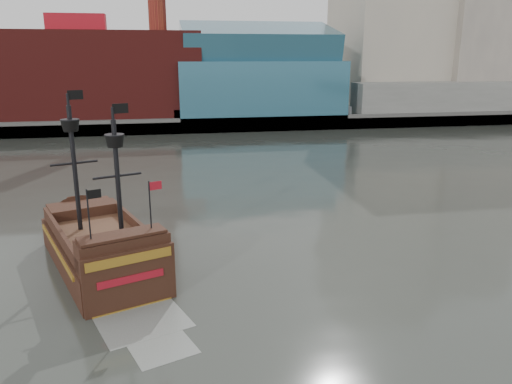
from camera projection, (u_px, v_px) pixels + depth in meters
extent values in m
plane|color=#2B2E29|center=(318.00, 302.00, 27.46)|extent=(400.00, 400.00, 0.00)
cube|color=slate|center=(198.00, 109.00, 114.36)|extent=(220.00, 60.00, 2.00)
cube|color=#4C4C49|center=(210.00, 125.00, 86.33)|extent=(220.00, 1.00, 2.60)
cube|color=maroon|center=(81.00, 76.00, 89.26)|extent=(42.00, 18.00, 15.00)
cube|color=#2B5E74|center=(258.00, 88.00, 93.68)|extent=(30.00, 16.00, 10.00)
cube|color=#9D9384|center=(478.00, 15.00, 104.08)|extent=(18.00, 18.00, 38.00)
cube|color=slate|center=(453.00, 98.00, 97.12)|extent=(40.00, 6.00, 6.00)
cube|color=#2B5E74|center=(258.00, 44.00, 91.54)|extent=(28.00, 14.94, 8.78)
cube|color=black|center=(102.00, 258.00, 31.93)|extent=(9.07, 13.26, 2.65)
cube|color=#452A19|center=(100.00, 236.00, 31.54)|extent=(8.16, 11.93, 0.31)
cube|color=black|center=(82.00, 211.00, 35.48)|extent=(4.92, 3.81, 1.02)
cube|color=black|center=(124.00, 252.00, 26.95)|extent=(5.11, 3.23, 1.84)
cube|color=black|center=(131.00, 287.00, 26.61)|extent=(4.77, 1.99, 4.08)
cube|color=olive|center=(130.00, 259.00, 26.06)|extent=(4.33, 1.68, 0.51)
cube|color=maroon|center=(131.00, 279.00, 26.36)|extent=(3.37, 1.33, 0.41)
cylinder|color=black|center=(75.00, 169.00, 31.29)|extent=(0.37, 0.37, 7.96)
cylinder|color=black|center=(118.00, 182.00, 29.45)|extent=(0.37, 0.37, 7.35)
cone|color=black|center=(70.00, 126.00, 30.55)|extent=(1.44, 1.44, 0.71)
cone|color=black|center=(115.00, 141.00, 28.80)|extent=(1.44, 1.44, 0.71)
cube|color=black|center=(75.00, 95.00, 30.29)|extent=(0.87, 0.35, 0.56)
cube|color=black|center=(120.00, 108.00, 28.54)|extent=(0.87, 0.35, 0.56)
cube|color=gray|center=(143.00, 321.00, 25.52)|extent=(5.35, 4.96, 0.02)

